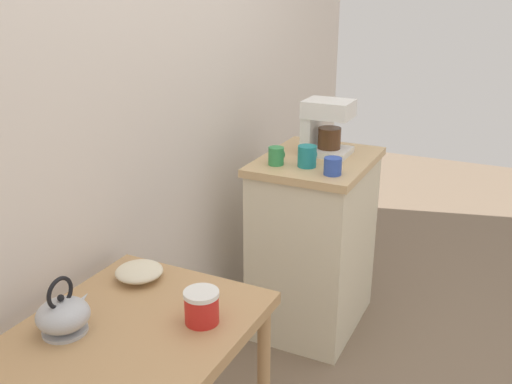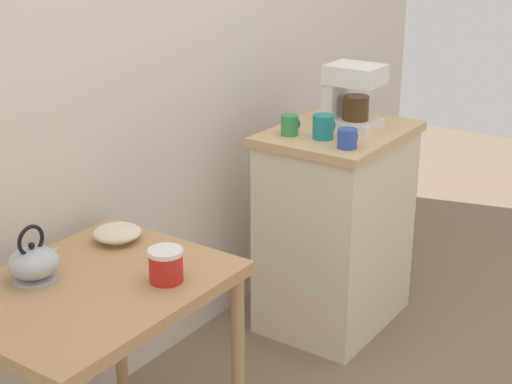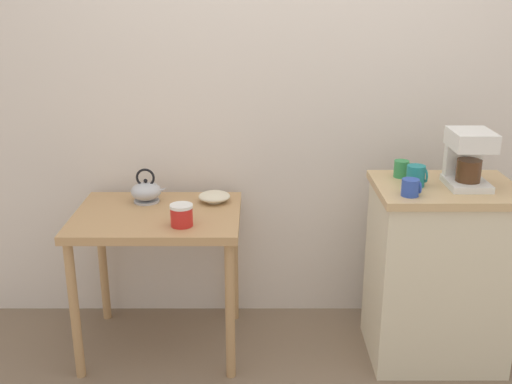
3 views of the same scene
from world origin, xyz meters
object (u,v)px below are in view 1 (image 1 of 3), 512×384
object	(u,v)px
coffee_maker	(324,125)
mug_tall_green	(276,156)
bowl_stoneware	(139,272)
mug_dark_teal	(307,156)
canister_enamel	(202,307)
mug_blue	(333,166)
teakettle	(64,315)

from	to	relation	value
coffee_maker	mug_tall_green	size ratio (longest dim) A/B	3.19
bowl_stoneware	mug_tall_green	size ratio (longest dim) A/B	1.94
mug_dark_teal	canister_enamel	bearing A→B (deg)	-175.19
canister_enamel	mug_tall_green	xyz separation A→B (m)	(1.03, 0.23, 0.15)
canister_enamel	mug_dark_teal	bearing A→B (deg)	4.81
mug_blue	teakettle	bearing A→B (deg)	162.93
bowl_stoneware	coffee_maker	distance (m)	1.22
canister_enamel	coffee_maker	distance (m)	1.32
coffee_maker	mug_dark_teal	world-z (taller)	coffee_maker
coffee_maker	mug_dark_teal	size ratio (longest dim) A/B	2.71
canister_enamel	mug_tall_green	world-z (taller)	mug_tall_green
mug_dark_teal	teakettle	bearing A→B (deg)	169.59
canister_enamel	mug_dark_teal	world-z (taller)	mug_dark_teal
teakettle	coffee_maker	xyz separation A→B (m)	(1.50, -0.23, 0.25)
mug_blue	bowl_stoneware	bearing A→B (deg)	157.21
teakettle	canister_enamel	distance (m)	0.39
mug_blue	mug_tall_green	bearing A→B (deg)	85.05
coffee_maker	canister_enamel	bearing A→B (deg)	-175.66
teakettle	bowl_stoneware	bearing A→B (deg)	-0.75
bowl_stoneware	mug_blue	distance (m)	0.97
bowl_stoneware	coffee_maker	size ratio (longest dim) A/B	0.61
mug_tall_green	mug_dark_teal	bearing A→B (deg)	-76.05
bowl_stoneware	mug_tall_green	world-z (taller)	mug_tall_green
mug_dark_teal	mug_tall_green	size ratio (longest dim) A/B	1.18
bowl_stoneware	mug_dark_teal	world-z (taller)	mug_dark_teal
bowl_stoneware	teakettle	world-z (taller)	teakettle
teakettle	coffee_maker	size ratio (longest dim) A/B	0.71
mug_tall_green	canister_enamel	bearing A→B (deg)	-167.65
canister_enamel	coffee_maker	world-z (taller)	coffee_maker
canister_enamel	mug_blue	size ratio (longest dim) A/B	1.25
coffee_maker	mug_dark_teal	xyz separation A→B (m)	(-0.23, -0.01, -0.09)
bowl_stoneware	teakettle	distance (m)	0.34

